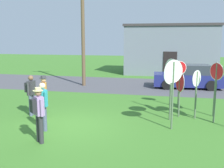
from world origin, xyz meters
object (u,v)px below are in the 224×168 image
(utility_pole, at_px, (83,19))
(stop_sign_low_front, at_px, (179,77))
(stop_sign_tallest, at_px, (173,82))
(stop_sign_leaning_right, at_px, (216,79))
(stop_sign_leaning_left, at_px, (196,86))
(stop_sign_rear_right, at_px, (171,77))
(parked_car_on_street, at_px, (188,77))
(person_near_signs, at_px, (44,94))
(person_in_dark_shirt, at_px, (43,104))
(stop_sign_nearest, at_px, (216,83))
(person_in_blue, at_px, (31,92))
(stop_sign_far_back, at_px, (171,82))
(person_on_left, at_px, (38,111))
(stop_sign_center_cluster, at_px, (180,86))

(utility_pole, bearing_deg, stop_sign_low_front, -37.29)
(stop_sign_tallest, xyz_separation_m, stop_sign_leaning_right, (1.70, 2.04, -0.14))
(stop_sign_leaning_right, bearing_deg, stop_sign_leaning_left, -148.01)
(stop_sign_rear_right, bearing_deg, parked_car_on_street, 80.54)
(person_near_signs, distance_m, person_in_dark_shirt, 1.49)
(utility_pole, distance_m, stop_sign_low_front, 8.33)
(parked_car_on_street, bearing_deg, stop_sign_nearest, -85.62)
(utility_pole, relative_size, person_in_dark_shirt, 5.03)
(stop_sign_low_front, distance_m, stop_sign_leaning_right, 1.85)
(person_near_signs, bearing_deg, stop_sign_leaning_left, 12.23)
(utility_pole, distance_m, person_in_blue, 8.15)
(stop_sign_leaning_right, bearing_deg, stop_sign_rear_right, 179.22)
(person_in_dark_shirt, bearing_deg, stop_sign_far_back, 27.04)
(parked_car_on_street, xyz_separation_m, stop_sign_low_front, (-0.73, -5.37, 0.76))
(stop_sign_leaning_right, relative_size, person_on_left, 1.31)
(utility_pole, distance_m, person_near_signs, 8.45)
(stop_sign_far_back, relative_size, stop_sign_nearest, 0.96)
(stop_sign_center_cluster, distance_m, stop_sign_leaning_left, 0.65)
(stop_sign_low_front, relative_size, stop_sign_center_cluster, 1.14)
(stop_sign_nearest, distance_m, stop_sign_leaning_right, 0.89)
(parked_car_on_street, xyz_separation_m, stop_sign_leaning_right, (0.69, -6.55, 0.88))
(parked_car_on_street, relative_size, stop_sign_far_back, 2.00)
(utility_pole, xyz_separation_m, stop_sign_far_back, (5.83, -6.82, -2.92))
(stop_sign_leaning_left, bearing_deg, stop_sign_far_back, -156.11)
(stop_sign_tallest, bearing_deg, stop_sign_nearest, 36.18)
(parked_car_on_street, height_order, stop_sign_leaning_right, stop_sign_leaning_right)
(utility_pole, height_order, parked_car_on_street, utility_pole)
(stop_sign_tallest, height_order, stop_sign_center_cluster, stop_sign_tallest)
(stop_sign_nearest, xyz_separation_m, person_in_dark_shirt, (-5.96, -2.24, -0.60))
(stop_sign_nearest, bearing_deg, stop_sign_leaning_left, 149.62)
(utility_pole, height_order, stop_sign_center_cluster, utility_pole)
(person_in_blue, relative_size, person_near_signs, 0.97)
(stop_sign_rear_right, bearing_deg, stop_sign_low_front, 72.65)
(stop_sign_far_back, height_order, stop_sign_leaning_left, stop_sign_far_back)
(person_near_signs, relative_size, person_in_dark_shirt, 1.03)
(stop_sign_nearest, bearing_deg, stop_sign_leaning_right, 82.29)
(stop_sign_low_front, height_order, stop_sign_leaning_right, stop_sign_leaning_right)
(stop_sign_leaning_left, bearing_deg, person_near_signs, -167.77)
(stop_sign_low_front, height_order, person_on_left, stop_sign_low_front)
(stop_sign_leaning_right, bearing_deg, utility_pole, 142.21)
(stop_sign_rear_right, relative_size, person_on_left, 1.36)
(person_in_blue, bearing_deg, person_on_left, -57.23)
(stop_sign_far_back, bearing_deg, person_on_left, -139.99)
(utility_pole, distance_m, stop_sign_leaning_right, 10.04)
(stop_sign_rear_right, height_order, stop_sign_leaning_left, stop_sign_rear_right)
(stop_sign_nearest, bearing_deg, person_in_blue, -175.24)
(stop_sign_low_front, height_order, stop_sign_center_cluster, stop_sign_low_front)
(stop_sign_center_cluster, bearing_deg, utility_pole, 134.61)
(stop_sign_rear_right, distance_m, person_on_left, 5.79)
(stop_sign_tallest, relative_size, person_on_left, 1.42)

